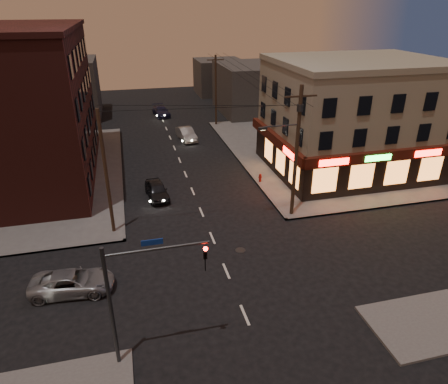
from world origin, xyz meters
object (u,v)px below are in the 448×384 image
object	(u,v)px
sedan_far	(161,111)
sedan_mid	(186,134)
suv_cross	(72,282)
fire_hydrant	(260,177)
sedan_near	(157,190)

from	to	relation	value
sedan_far	sedan_mid	bearing A→B (deg)	-88.91
suv_cross	sedan_mid	bearing A→B (deg)	-16.93
suv_cross	sedan_far	bearing A→B (deg)	-7.73
sedan_far	fire_hydrant	size ratio (longest dim) A/B	6.19
sedan_mid	sedan_far	bearing A→B (deg)	90.87
sedan_far	suv_cross	bearing A→B (deg)	-110.49
suv_cross	sedan_mid	distance (m)	28.46
suv_cross	fire_hydrant	world-z (taller)	suv_cross
sedan_far	fire_hydrant	bearing A→B (deg)	-83.71
sedan_near	fire_hydrant	world-z (taller)	sedan_near
sedan_near	sedan_far	bearing A→B (deg)	77.54
sedan_mid	fire_hydrant	distance (m)	15.01
sedan_near	sedan_mid	bearing A→B (deg)	65.88
sedan_mid	fire_hydrant	bearing A→B (deg)	-79.66
suv_cross	sedan_near	world-z (taller)	sedan_near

